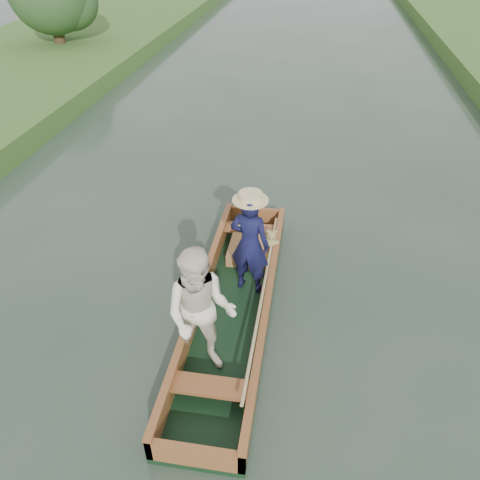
# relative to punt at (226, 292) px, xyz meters

# --- Properties ---
(ground) EXTENTS (120.00, 120.00, 0.00)m
(ground) POSITION_rel_punt_xyz_m (0.06, 0.29, -0.68)
(ground) COLOR #283D30
(ground) RESTS_ON ground
(trees_far) EXTENTS (21.82, 12.56, 4.13)m
(trees_far) POSITION_rel_punt_xyz_m (-0.25, 9.58, 1.66)
(trees_far) COLOR #47331E
(trees_far) RESTS_ON ground
(punt) EXTENTS (1.25, 5.00, 1.94)m
(punt) POSITION_rel_punt_xyz_m (0.00, 0.00, 0.00)
(punt) COLOR black
(punt) RESTS_ON ground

